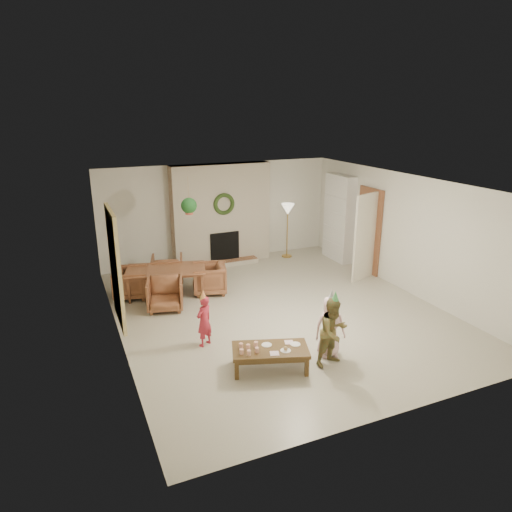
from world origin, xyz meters
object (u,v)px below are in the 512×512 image
dining_table (166,282)px  dining_chair_left (131,283)px  dining_chair_right (209,279)px  dining_chair_near (165,294)px  child_plaid (333,332)px  child_pink (330,327)px  coffee_table_top (270,350)px  child_red (204,321)px  dining_chair_far (167,269)px

dining_table → dining_chair_left: dining_chair_left is taller
dining_table → dining_chair_right: dining_chair_right is taller
dining_chair_near → child_plaid: bearing=-43.0°
dining_chair_right → child_plaid: 3.62m
child_plaid → child_pink: 0.27m
dining_chair_right → child_plaid: bearing=28.5°
dining_table → coffee_table_top: dining_table is taller
dining_chair_near → child_red: child_red is taller
coffee_table_top → child_pink: (1.05, 0.01, 0.18)m
dining_chair_left → child_red: 2.70m
dining_table → child_plaid: (1.74, -3.74, 0.26)m
dining_chair_left → dining_chair_near: bearing=-135.0°
dining_table → dining_chair_far: size_ratio=2.34×
dining_chair_left → dining_chair_far: bearing=-45.0°
dining_chair_right → child_plaid: size_ratio=0.64×
dining_chair_far → dining_chair_right: same height
dining_chair_near → coffee_table_top: bearing=-56.2°
dining_chair_near → child_red: bearing=-66.1°
dining_chair_far → dining_chair_near: bearing=90.0°
dining_chair_far → child_red: size_ratio=0.80×
coffee_table_top → dining_chair_near: bearing=127.7°
dining_table → dining_chair_near: size_ratio=2.34×
coffee_table_top → child_red: child_red is taller
child_pink → dining_chair_right: bearing=120.7°
child_plaid → dining_chair_left: bearing=109.8°
dining_chair_near → child_pink: bearing=-39.5°
child_plaid → child_pink: child_plaid is taller
dining_chair_left → dining_chair_right: 1.62m
child_plaid → dining_chair_right: bearing=91.8°
dining_table → dining_chair_far: (0.18, 0.70, 0.03)m
dining_chair_near → child_pink: (2.02, -2.80, 0.18)m
dining_chair_far → dining_table: bearing=90.0°
dining_table → dining_chair_far: 0.72m
dining_table → dining_chair_near: 0.72m
dining_chair_right → child_pink: (0.96, -3.27, 0.18)m
child_plaid → child_pink: size_ratio=1.09×
dining_chair_far → child_pink: size_ratio=0.70×
dining_chair_right → child_red: 2.31m
dining_chair_left → child_pink: 4.47m
dining_chair_near → dining_chair_left: same height
dining_chair_near → dining_chair_left: bearing=135.0°
coffee_table_top → child_red: 1.31m
dining_chair_left → coffee_table_top: size_ratio=0.61×
dining_table → child_pink: (1.83, -3.49, 0.21)m
dining_chair_right → dining_chair_left: bearing=-90.0°
dining_chair_right → child_red: size_ratio=0.80×
coffee_table_top → dining_chair_far: bearing=116.8°
dining_chair_far → dining_chair_left: 1.02m
dining_chair_far → child_red: 3.10m
dining_chair_near → dining_chair_right: bearing=38.7°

